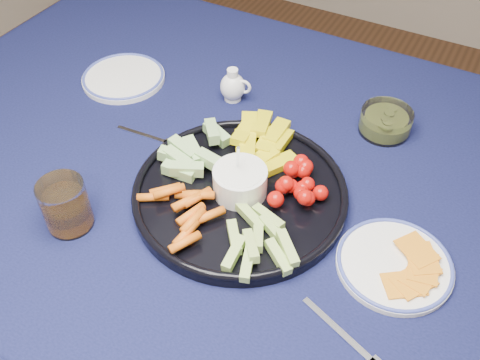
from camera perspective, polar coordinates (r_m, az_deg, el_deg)
The scene contains 9 objects.
dining_table at distance 1.11m, azimuth 2.82°, elevation -2.23°, with size 1.67×1.07×0.75m.
crudite_platter at distance 0.98m, azimuth -0.15°, elevation -0.97°, with size 0.40×0.40×0.13m.
creamer_pitcher at distance 1.20m, azimuth -0.74°, elevation 9.94°, with size 0.07×0.06×0.08m.
pickle_bowl at distance 1.16m, azimuth 15.25°, elevation 5.96°, with size 0.11×0.11×0.05m.
cheese_plate at distance 0.92m, azimuth 16.18°, elevation -8.49°, with size 0.19×0.19×0.02m.
juice_tumbler at distance 0.97m, azimuth -18.04°, elevation -2.81°, with size 0.08×0.08×0.10m.
fork_left at distance 1.13m, azimuth -9.34°, elevation 4.46°, with size 0.14×0.02×0.00m.
fork_right at distance 0.84m, azimuth 11.88°, elevation -16.67°, with size 0.16×0.07×0.00m.
side_plate_extra at distance 1.30m, azimuth -12.33°, elevation 10.66°, with size 0.19×0.19×0.02m.
Camera 1 is at (0.31, -0.68, 1.48)m, focal length 40.00 mm.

